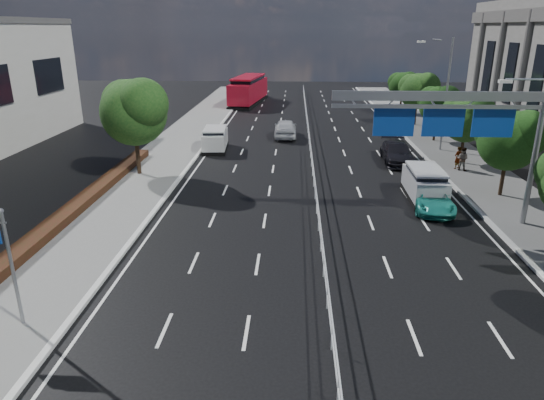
{
  "coord_description": "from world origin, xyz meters",
  "views": [
    {
      "loc": [
        -1.29,
        -13.83,
        9.71
      ],
      "look_at": [
        -2.24,
        6.6,
        2.4
      ],
      "focal_mm": 32.0,
      "sensor_mm": 36.0,
      "label": 1
    }
  ],
  "objects_px": {
    "near_car_dark": "(256,91)",
    "red_bus": "(248,89)",
    "parked_car_teal": "(432,199)",
    "white_minivan": "(215,139)",
    "parked_car_dark": "(397,153)",
    "overhead_gantry": "(460,117)",
    "pedestrian_b": "(462,159)",
    "pedestrian_a": "(458,158)",
    "silver_minivan": "(425,184)",
    "near_car_silver": "(285,128)"
  },
  "relations": [
    {
      "from": "near_car_dark",
      "to": "pedestrian_b",
      "type": "xyz_separation_m",
      "value": [
        17.6,
        -38.51,
        0.13
      ]
    },
    {
      "from": "silver_minivan",
      "to": "parked_car_teal",
      "type": "height_order",
      "value": "silver_minivan"
    },
    {
      "from": "near_car_dark",
      "to": "parked_car_dark",
      "type": "distance_m",
      "value": 38.57
    },
    {
      "from": "overhead_gantry",
      "to": "pedestrian_a",
      "type": "distance_m",
      "value": 11.77
    },
    {
      "from": "parked_car_teal",
      "to": "pedestrian_b",
      "type": "bearing_deg",
      "value": 67.88
    },
    {
      "from": "pedestrian_b",
      "to": "white_minivan",
      "type": "bearing_deg",
      "value": 18.35
    },
    {
      "from": "near_car_silver",
      "to": "overhead_gantry",
      "type": "bearing_deg",
      "value": 112.28
    },
    {
      "from": "parked_car_dark",
      "to": "silver_minivan",
      "type": "bearing_deg",
      "value": -87.79
    },
    {
      "from": "overhead_gantry",
      "to": "pedestrian_b",
      "type": "xyz_separation_m",
      "value": [
        3.83,
        9.79,
        -4.64
      ]
    },
    {
      "from": "near_car_dark",
      "to": "silver_minivan",
      "type": "distance_m",
      "value": 46.37
    },
    {
      "from": "overhead_gantry",
      "to": "near_car_silver",
      "type": "height_order",
      "value": "overhead_gantry"
    },
    {
      "from": "near_car_dark",
      "to": "red_bus",
      "type": "bearing_deg",
      "value": 84.1
    },
    {
      "from": "near_car_silver",
      "to": "pedestrian_b",
      "type": "relative_size",
      "value": 3.02
    },
    {
      "from": "overhead_gantry",
      "to": "pedestrian_a",
      "type": "xyz_separation_m",
      "value": [
        3.63,
        10.18,
        -4.66
      ]
    },
    {
      "from": "parked_car_teal",
      "to": "pedestrian_a",
      "type": "relative_size",
      "value": 2.75
    },
    {
      "from": "overhead_gantry",
      "to": "silver_minivan",
      "type": "height_order",
      "value": "overhead_gantry"
    },
    {
      "from": "overhead_gantry",
      "to": "parked_car_dark",
      "type": "xyz_separation_m",
      "value": [
        -0.24,
        12.18,
        -4.85
      ]
    },
    {
      "from": "white_minivan",
      "to": "parked_car_teal",
      "type": "height_order",
      "value": "white_minivan"
    },
    {
      "from": "near_car_silver",
      "to": "parked_car_teal",
      "type": "height_order",
      "value": "near_car_silver"
    },
    {
      "from": "red_bus",
      "to": "pedestrian_b",
      "type": "xyz_separation_m",
      "value": [
        18.07,
        -31.8,
        -0.92
      ]
    },
    {
      "from": "near_car_dark",
      "to": "silver_minivan",
      "type": "height_order",
      "value": "silver_minivan"
    },
    {
      "from": "near_car_silver",
      "to": "silver_minivan",
      "type": "bearing_deg",
      "value": 116.34
    },
    {
      "from": "white_minivan",
      "to": "parked_car_teal",
      "type": "relative_size",
      "value": 1.0
    },
    {
      "from": "near_car_silver",
      "to": "silver_minivan",
      "type": "xyz_separation_m",
      "value": [
        8.64,
        -16.78,
        0.07
      ]
    },
    {
      "from": "silver_minivan",
      "to": "pedestrian_b",
      "type": "relative_size",
      "value": 2.77
    },
    {
      "from": "near_car_silver",
      "to": "parked_car_teal",
      "type": "distance_m",
      "value": 20.57
    },
    {
      "from": "red_bus",
      "to": "white_minivan",
      "type": "bearing_deg",
      "value": -83.16
    },
    {
      "from": "near_car_dark",
      "to": "parked_car_teal",
      "type": "bearing_deg",
      "value": 104.47
    },
    {
      "from": "near_car_silver",
      "to": "parked_car_dark",
      "type": "bearing_deg",
      "value": 134.41
    },
    {
      "from": "red_bus",
      "to": "parked_car_teal",
      "type": "xyz_separation_m",
      "value": [
        14.0,
        -39.53,
        -1.27
      ]
    },
    {
      "from": "silver_minivan",
      "to": "red_bus",
      "type": "bearing_deg",
      "value": 111.83
    },
    {
      "from": "red_bus",
      "to": "pedestrian_b",
      "type": "bearing_deg",
      "value": -52.74
    },
    {
      "from": "white_minivan",
      "to": "parked_car_dark",
      "type": "bearing_deg",
      "value": -16.72
    },
    {
      "from": "parked_car_dark",
      "to": "pedestrian_a",
      "type": "distance_m",
      "value": 4.36
    },
    {
      "from": "overhead_gantry",
      "to": "near_car_dark",
      "type": "distance_m",
      "value": 50.45
    },
    {
      "from": "parked_car_dark",
      "to": "parked_car_teal",
      "type": "bearing_deg",
      "value": -87.79
    },
    {
      "from": "red_bus",
      "to": "parked_car_teal",
      "type": "bearing_deg",
      "value": -62.85
    },
    {
      "from": "overhead_gantry",
      "to": "near_car_dark",
      "type": "bearing_deg",
      "value": 105.9
    },
    {
      "from": "near_car_silver",
      "to": "pedestrian_b",
      "type": "height_order",
      "value": "pedestrian_b"
    },
    {
      "from": "overhead_gantry",
      "to": "white_minivan",
      "type": "xyz_separation_m",
      "value": [
        -14.61,
        15.5,
        -4.69
      ]
    },
    {
      "from": "near_car_dark",
      "to": "near_car_silver",
      "type": "bearing_deg",
      "value": 98.21
    },
    {
      "from": "overhead_gantry",
      "to": "near_car_silver",
      "type": "bearing_deg",
      "value": 113.19
    },
    {
      "from": "white_minivan",
      "to": "parked_car_dark",
      "type": "xyz_separation_m",
      "value": [
        14.37,
        -3.32,
        -0.16
      ]
    },
    {
      "from": "near_car_silver",
      "to": "near_car_dark",
      "type": "distance_m",
      "value": 28.01
    },
    {
      "from": "red_bus",
      "to": "near_car_silver",
      "type": "distance_m",
      "value": 21.57
    },
    {
      "from": "parked_car_dark",
      "to": "near_car_dark",
      "type": "bearing_deg",
      "value": 112.74
    },
    {
      "from": "parked_car_teal",
      "to": "overhead_gantry",
      "type": "bearing_deg",
      "value": -77.68
    },
    {
      "from": "white_minivan",
      "to": "parked_car_teal",
      "type": "distance_m",
      "value": 19.68
    },
    {
      "from": "silver_minivan",
      "to": "near_car_dark",
      "type": "bearing_deg",
      "value": 108.39
    },
    {
      "from": "parked_car_teal",
      "to": "pedestrian_a",
      "type": "bearing_deg",
      "value": 70.2
    }
  ]
}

